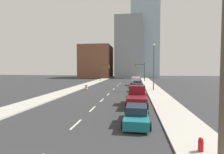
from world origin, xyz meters
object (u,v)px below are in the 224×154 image
(traffic_signal_right, at_px, (142,70))
(sedan_white, at_px, (137,81))
(pickup_truck_maroon, at_px, (137,98))
(sedan_teal, at_px, (136,115))
(sedan_red, at_px, (137,85))
(traffic_signal_left, at_px, (103,70))
(sedan_gray, at_px, (138,88))
(fire_hydrant, at_px, (201,146))
(street_lamp, at_px, (154,64))
(box_truck_blue, at_px, (136,81))
(traffic_barrel, at_px, (86,87))
(sedan_tan, at_px, (140,92))

(traffic_signal_right, xyz_separation_m, sedan_white, (-1.51, -6.95, -3.15))
(pickup_truck_maroon, bearing_deg, sedan_teal, -89.57)
(traffic_signal_right, xyz_separation_m, sedan_red, (-1.57, -18.76, -3.09))
(traffic_signal_left, xyz_separation_m, sedan_gray, (11.33, -25.11, -3.12))
(sedan_red, bearing_deg, traffic_signal_left, 121.83)
(traffic_signal_right, height_order, fire_hydrant, traffic_signal_right)
(pickup_truck_maroon, bearing_deg, street_lamp, 78.17)
(traffic_signal_right, xyz_separation_m, pickup_truck_maroon, (-1.73, -37.25, -2.90))
(traffic_signal_left, distance_m, sedan_teal, 45.45)
(traffic_signal_left, distance_m, sedan_gray, 27.72)
(sedan_teal, relative_size, sedan_red, 1.09)
(street_lamp, bearing_deg, sedan_teal, -99.06)
(pickup_truck_maroon, height_order, sedan_white, pickup_truck_maroon)
(street_lamp, height_order, box_truck_blue, street_lamp)
(sedan_white, bearing_deg, box_truck_blue, -94.79)
(sedan_white, bearing_deg, sedan_gray, -91.50)
(sedan_teal, height_order, sedan_white, sedan_teal)
(fire_hydrant, bearing_deg, traffic_barrel, 117.82)
(traffic_barrel, relative_size, street_lamp, 0.11)
(traffic_barrel, bearing_deg, sedan_gray, -7.68)
(sedan_gray, bearing_deg, sedan_red, 90.60)
(sedan_tan, relative_size, sedan_gray, 1.00)
(sedan_gray, height_order, sedan_white, sedan_gray)
(fire_hydrant, xyz_separation_m, sedan_teal, (-3.15, 4.41, 0.23))
(pickup_truck_maroon, bearing_deg, sedan_white, 90.72)
(sedan_red, bearing_deg, sedan_gray, -88.92)
(sedan_teal, xyz_separation_m, pickup_truck_maroon, (0.08, 6.72, 0.25))
(traffic_signal_left, bearing_deg, sedan_white, -31.45)
(sedan_white, bearing_deg, traffic_signal_left, 147.14)
(traffic_signal_left, bearing_deg, traffic_signal_right, 0.00)
(street_lamp, bearing_deg, pickup_truck_maroon, -102.97)
(sedan_gray, bearing_deg, sedan_white, 90.22)
(fire_hydrant, relative_size, sedan_teal, 0.18)
(box_truck_blue, xyz_separation_m, sedan_white, (0.37, 6.25, -0.35))
(sedan_red, bearing_deg, traffic_signal_right, 85.99)
(traffic_signal_right, bearing_deg, street_lamp, -86.39)
(sedan_red, bearing_deg, traffic_barrel, -152.99)
(street_lamp, bearing_deg, traffic_signal_right, 93.61)
(pickup_truck_maroon, relative_size, sedan_gray, 1.28)
(traffic_barrel, distance_m, box_truck_blue, 14.40)
(sedan_teal, distance_m, box_truck_blue, 30.77)
(traffic_signal_left, xyz_separation_m, sedan_red, (11.29, -18.76, -3.09))
(sedan_gray, bearing_deg, sedan_teal, -90.53)
(sedan_teal, bearing_deg, traffic_barrel, 117.04)
(sedan_tan, bearing_deg, traffic_signal_right, 88.27)
(fire_hydrant, bearing_deg, sedan_red, 95.60)
(traffic_signal_left, xyz_separation_m, traffic_signal_right, (12.87, 0.00, 0.00))
(street_lamp, bearing_deg, sedan_gray, -149.47)
(traffic_barrel, relative_size, sedan_gray, 0.22)
(sedan_tan, bearing_deg, sedan_white, 91.20)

